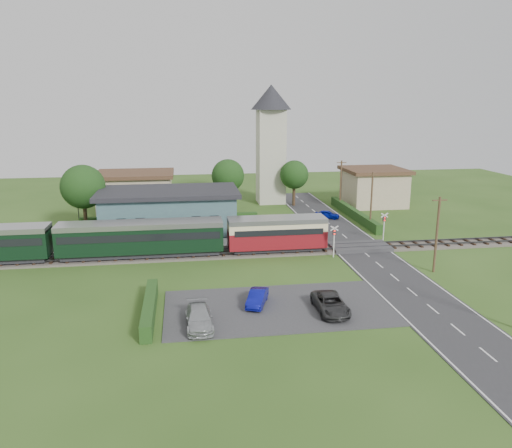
{
  "coord_description": "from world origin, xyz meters",
  "views": [
    {
      "loc": [
        -8.25,
        -46.52,
        15.25
      ],
      "look_at": [
        -0.8,
        4.0,
        2.62
      ],
      "focal_mm": 35.0,
      "sensor_mm": 36.0,
      "label": 1
    }
  ],
  "objects": [
    {
      "name": "car_park_blue",
      "position": [
        -2.96,
        -11.31,
        0.65
      ],
      "size": [
        2.28,
        3.64,
        1.13
      ],
      "primitive_type": "imported",
      "rotation": [
        0.0,
        0.0,
        -0.34
      ],
      "color": "#0A0E7D",
      "rests_on": "car_park"
    },
    {
      "name": "railway_track",
      "position": [
        0.0,
        2.0,
        0.11
      ],
      "size": [
        76.0,
        3.2,
        0.49
      ],
      "color": "#4C443D",
      "rests_on": "ground"
    },
    {
      "name": "car_on_road",
      "position": [
        10.52,
        15.95,
        0.6
      ],
      "size": [
        3.48,
        2.4,
        1.1
      ],
      "primitive_type": "imported",
      "rotation": [
        0.0,
        0.0,
        1.19
      ],
      "color": "#0716A2",
      "rests_on": "road"
    },
    {
      "name": "car_park_dark",
      "position": [
        2.19,
        -13.43,
        0.71
      ],
      "size": [
        2.13,
        4.58,
        1.27
      ],
      "primitive_type": "imported",
      "rotation": [
        0.0,
        0.0,
        -0.01
      ],
      "color": "#2C2D2D",
      "rests_on": "car_park"
    },
    {
      "name": "pedestrian_near",
      "position": [
        -4.82,
        5.4,
        1.3
      ],
      "size": [
        0.68,
        0.5,
        1.71
      ],
      "primitive_type": "imported",
      "rotation": [
        0.0,
        0.0,
        2.99
      ],
      "color": "gray",
      "rests_on": "platform"
    },
    {
      "name": "utility_pole_d",
      "position": [
        14.2,
        22.0,
        3.63
      ],
      "size": [
        1.4,
        0.22,
        7.0
      ],
      "color": "#473321",
      "rests_on": "ground"
    },
    {
      "name": "streetlamp_west",
      "position": [
        -22.0,
        20.0,
        3.04
      ],
      "size": [
        0.3,
        0.3,
        5.15
      ],
      "color": "#3F3F47",
      "rests_on": "ground"
    },
    {
      "name": "car_park_silver",
      "position": [
        -7.5,
        -14.5,
        0.72
      ],
      "size": [
        1.93,
        4.49,
        1.29
      ],
      "primitive_type": "imported",
      "rotation": [
        0.0,
        0.0,
        0.03
      ],
      "color": "#A0A3A6",
      "rests_on": "car_park"
    },
    {
      "name": "train",
      "position": [
        -15.72,
        2.0,
        2.18
      ],
      "size": [
        43.2,
        2.9,
        3.4
      ],
      "color": "#232328",
      "rests_on": "ground"
    },
    {
      "name": "tree_c",
      "position": [
        8.0,
        25.0,
        4.65
      ],
      "size": [
        4.2,
        4.2,
        6.78
      ],
      "color": "#332316",
      "rests_on": "ground"
    },
    {
      "name": "platform",
      "position": [
        -10.0,
        5.2,
        0.23
      ],
      "size": [
        30.0,
        3.0,
        0.45
      ],
      "primitive_type": "cube",
      "color": "gray",
      "rests_on": "ground"
    },
    {
      "name": "station_building",
      "position": [
        -10.0,
        10.99,
        2.69
      ],
      "size": [
        16.0,
        9.0,
        5.3
      ],
      "color": "#477171",
      "rests_on": "ground"
    },
    {
      "name": "church_tower",
      "position": [
        5.0,
        28.0,
        10.23
      ],
      "size": [
        6.0,
        6.0,
        17.6
      ],
      "color": "beige",
      "rests_on": "ground"
    },
    {
      "name": "utility_pole_c",
      "position": [
        14.2,
        10.0,
        3.63
      ],
      "size": [
        1.4,
        0.22,
        7.0
      ],
      "color": "#473321",
      "rests_on": "ground"
    },
    {
      "name": "crossing_deck",
      "position": [
        10.0,
        2.0,
        0.23
      ],
      "size": [
        6.2,
        3.4,
        0.45
      ],
      "primitive_type": "cube",
      "color": "#333335",
      "rests_on": "ground"
    },
    {
      "name": "hedge_roadside",
      "position": [
        14.2,
        16.0,
        0.6
      ],
      "size": [
        0.8,
        18.0,
        1.2
      ],
      "primitive_type": "cube",
      "color": "#193814",
      "rests_on": "ground"
    },
    {
      "name": "ground",
      "position": [
        0.0,
        0.0,
        0.0
      ],
      "size": [
        120.0,
        120.0,
        0.0
      ],
      "primitive_type": "plane",
      "color": "#2D4C19"
    },
    {
      "name": "tree_b",
      "position": [
        -2.0,
        23.0,
        5.02
      ],
      "size": [
        4.6,
        4.6,
        7.34
      ],
      "color": "#332316",
      "rests_on": "ground"
    },
    {
      "name": "streetlamp_east",
      "position": [
        16.0,
        27.0,
        3.04
      ],
      "size": [
        0.3,
        0.3,
        5.15
      ],
      "color": "#3F3F47",
      "rests_on": "ground"
    },
    {
      "name": "pedestrian_far",
      "position": [
        -16.88,
        4.41,
        1.39
      ],
      "size": [
        0.8,
        0.98,
        1.87
      ],
      "primitive_type": "imported",
      "rotation": [
        0.0,
        0.0,
        1.67
      ],
      "color": "gray",
      "rests_on": "platform"
    },
    {
      "name": "utility_pole_b",
      "position": [
        14.2,
        -6.0,
        3.63
      ],
      "size": [
        1.4,
        0.22,
        7.0
      ],
      "color": "#473321",
      "rests_on": "ground"
    },
    {
      "name": "house_west",
      "position": [
        -15.0,
        25.0,
        2.79
      ],
      "size": [
        10.8,
        8.8,
        5.5
      ],
      "color": "tan",
      "rests_on": "ground"
    },
    {
      "name": "equipment_hut",
      "position": [
        -18.0,
        5.2,
        1.75
      ],
      "size": [
        2.3,
        2.3,
        2.55
      ],
      "color": "beige",
      "rests_on": "platform"
    },
    {
      "name": "crossing_signal_far",
      "position": [
        13.6,
        4.39,
        2.14
      ],
      "size": [
        0.84,
        0.28,
        3.28
      ],
      "color": "silver",
      "rests_on": "ground"
    },
    {
      "name": "car_park",
      "position": [
        -1.5,
        -12.0,
        0.04
      ],
      "size": [
        17.0,
        9.0,
        0.08
      ],
      "primitive_type": "cube",
      "color": "#333335",
      "rests_on": "ground"
    },
    {
      "name": "road",
      "position": [
        10.0,
        0.0,
        0.03
      ],
      "size": [
        6.0,
        70.0,
        0.05
      ],
      "primitive_type": "cube",
      "color": "#28282B",
      "rests_on": "ground"
    },
    {
      "name": "crossing_signal_near",
      "position": [
        6.4,
        -0.41,
        2.14
      ],
      "size": [
        0.84,
        0.28,
        3.28
      ],
      "color": "silver",
      "rests_on": "ground"
    },
    {
      "name": "hedge_carpark",
      "position": [
        -11.0,
        -12.0,
        0.6
      ],
      "size": [
        0.8,
        9.0,
        1.2
      ],
      "primitive_type": "cube",
      "color": "#193814",
      "rests_on": "ground"
    },
    {
      "name": "tree_a",
      "position": [
        -20.0,
        14.0,
        5.38
      ],
      "size": [
        5.2,
        5.2,
        8.0
      ],
      "color": "#332316",
      "rests_on": "ground"
    },
    {
      "name": "house_east",
      "position": [
        20.0,
        24.0,
        2.8
      ],
      "size": [
        8.8,
        8.8,
        5.5
      ],
      "color": "tan",
      "rests_on": "ground"
    },
    {
      "name": "hedge_station",
      "position": [
        -10.0,
        15.5,
        0.65
      ],
      "size": [
        22.0,
        0.8,
        1.3
      ],
      "primitive_type": "cube",
      "color": "#193814",
      "rests_on": "ground"
    }
  ]
}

